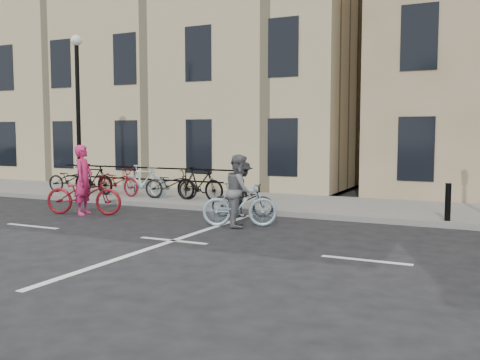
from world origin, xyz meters
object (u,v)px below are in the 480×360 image
at_px(cyclist_grey, 240,197).
at_px(cyclist_dark, 242,195).
at_px(lamp_post, 78,95).
at_px(cyclist_pink, 84,191).

height_order(cyclist_grey, cyclist_dark, cyclist_grey).
bearing_deg(lamp_post, cyclist_dark, -7.91).
xyz_separation_m(lamp_post, cyclist_grey, (7.00, -2.25, -2.79)).
relative_size(lamp_post, cyclist_dark, 2.97).
distance_m(cyclist_pink, cyclist_dark, 4.38).
bearing_deg(cyclist_pink, cyclist_dark, -87.19).
relative_size(cyclist_pink, cyclist_grey, 1.23).
relative_size(lamp_post, cyclist_grey, 2.86).
xyz_separation_m(lamp_post, cyclist_pink, (2.31, -2.39, -2.82)).
bearing_deg(cyclist_pink, lamp_post, 26.91).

